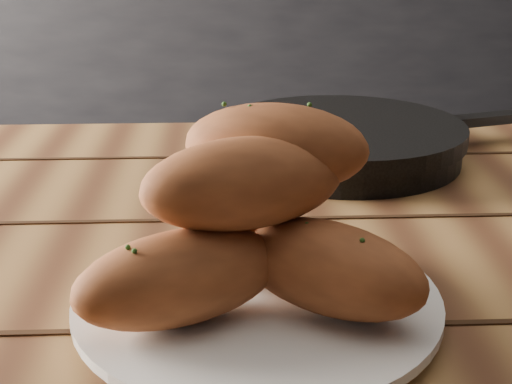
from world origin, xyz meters
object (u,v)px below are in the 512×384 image
plate (257,303)px  skillet (344,140)px  table (283,358)px  bread_rolls (255,221)px

plate → skillet: (0.12, 0.37, 0.01)m
plate → skillet: skillet is taller
table → bread_rolls: bread_rolls is taller
plate → bread_rolls: bearing=117.1°
table → plate: 0.13m
table → bread_rolls: (-0.03, -0.08, 0.17)m
table → bread_rolls: size_ratio=5.93×
bread_rolls → plate: bearing=-62.9°
table → skillet: size_ratio=3.65×
skillet → table: bearing=-108.2°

